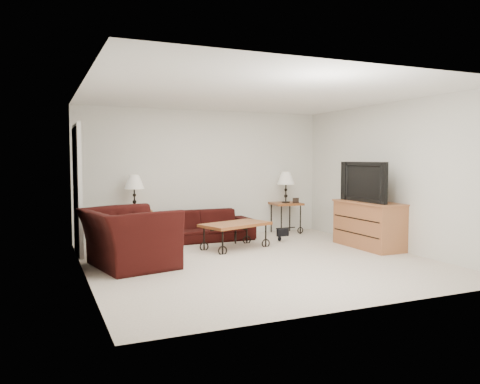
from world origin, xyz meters
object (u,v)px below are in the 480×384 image
Objects in this scene: sofa at (202,226)px; television at (369,182)px; side_table_left at (135,227)px; lamp_right at (286,187)px; backpack at (280,229)px; lamp_left at (134,192)px; tv_stand at (369,225)px; coffee_table at (235,236)px; armchair at (129,238)px; side_table_right at (286,218)px.

sofa is 3.15m from television.
side_table_left is (-1.22, 0.18, 0.03)m from sofa.
backpack is (-0.58, -0.82, -0.73)m from lamp_right.
lamp_left is at bearing 171.62° from sofa.
lamp_left is at bearing 151.54° from tv_stand.
coffee_table is 0.92× the size of armchair.
lamp_left reaches higher than sofa.
backpack is (2.54, -0.82, -0.71)m from lamp_left.
side_table_right is at bearing -165.08° from television.
sofa is at bearing 105.99° from coffee_table.
armchair is 0.96× the size of tv_stand.
lamp_right is at bearing -165.08° from television.
tv_stand is at bearing -21.03° from coffee_table.
armchair is at bearing -134.92° from sofa.
lamp_right reaches higher than lamp_left.
sofa is 1.61× the size of television.
side_table_right is 3.18m from lamp_left.
backpack is (1.32, -0.64, -0.06)m from sofa.
lamp_right is (3.12, 0.00, 0.02)m from lamp_left.
armchair is at bearing -103.33° from side_table_left.
side_table_left is 2.67m from backpack.
television is at bearing -28.59° from lamp_left.
sofa is at bearing 143.52° from tv_stand.
side_table_left is 1.38× the size of backpack.
lamp_left is at bearing 142.44° from coffee_table.
coffee_table is at bearing -37.56° from lamp_left.
television is at bearing 180.00° from tv_stand.
lamp_right is 2.12m from coffee_table.
tv_stand is (3.67, -1.99, -0.54)m from lamp_left.
side_table_right is at bearing 0.00° from lamp_left.
side_table_right is at bearing 35.55° from coffee_table.
lamp_left is 2.76m from backpack.
lamp_left is at bearing 137.76° from backpack.
lamp_right reaches higher than armchair.
lamp_left is (0.00, 0.00, 0.63)m from side_table_left.
television reaches higher than backpack.
coffee_table is (1.50, -1.16, -0.09)m from side_table_left.
backpack is at bearing -136.48° from television.
armchair reaches higher than coffee_table.
side_table_left is 0.47× the size of tv_stand.
lamp_right is (0.00, 0.00, 0.64)m from side_table_right.
lamp_right is at bearing 35.55° from coffee_table.
armchair is at bearing -152.59° from side_table_right.
side_table_right is 2.06m from tv_stand.
tv_stand is 1.12× the size of television.
sofa is 1.64× the size of coffee_table.
coffee_table is 2.07m from armchair.
lamp_right is 2.14m from tv_stand.
armchair is (-1.66, -1.66, 0.14)m from sofa.
television is (0.53, -1.99, 0.83)m from side_table_right.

